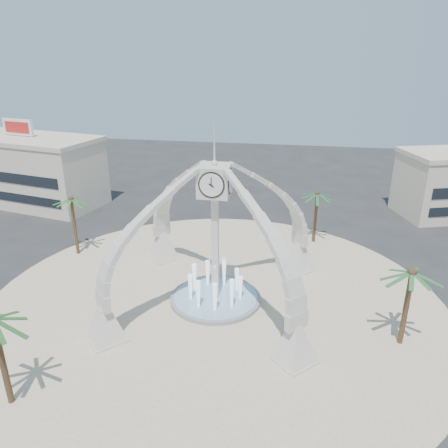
% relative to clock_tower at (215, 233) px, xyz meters
% --- Properties ---
extents(ground, '(140.00, 140.00, 0.00)m').
position_rel_clock_tower_xyz_m(ground, '(0.00, 0.00, -6.49)').
color(ground, '#282828').
rests_on(ground, ground).
extents(plaza, '(40.00, 40.00, 0.06)m').
position_rel_clock_tower_xyz_m(plaza, '(0.00, 0.00, -6.46)').
color(plaza, beige).
rests_on(plaza, ground).
extents(clock_tower, '(17.94, 17.94, 16.30)m').
position_rel_clock_tower_xyz_m(clock_tower, '(0.00, 0.00, 0.00)').
color(clock_tower, beige).
rests_on(clock_tower, ground).
extents(fountain, '(8.00, 8.00, 3.62)m').
position_rel_clock_tower_xyz_m(fountain, '(0.00, 0.00, -6.20)').
color(fountain, '#97989A').
rests_on(fountain, ground).
extents(building_nw, '(23.75, 13.73, 11.90)m').
position_rel_clock_tower_xyz_m(building_nw, '(-32.00, 22.00, -1.66)').
color(building_nw, beige).
rests_on(building_nw, ground).
extents(palm_east, '(5.34, 5.34, 6.86)m').
position_rel_clock_tower_xyz_m(palm_east, '(14.94, -3.49, -0.52)').
color(palm_east, brown).
rests_on(palm_east, ground).
extents(palm_west, '(4.16, 4.16, 6.98)m').
position_rel_clock_tower_xyz_m(palm_west, '(-16.62, 6.77, -0.30)').
color(palm_west, brown).
rests_on(palm_west, ground).
extents(palm_north, '(4.35, 4.35, 6.55)m').
position_rel_clock_tower_xyz_m(palm_north, '(8.71, 14.52, -0.73)').
color(palm_north, brown).
rests_on(palm_north, ground).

